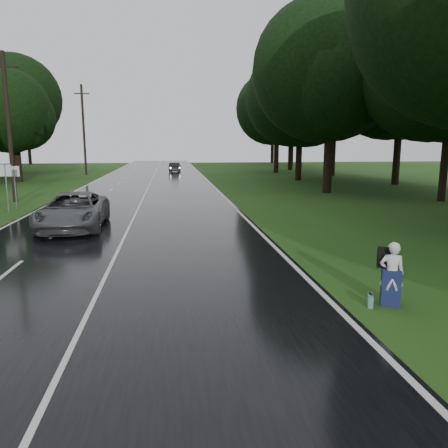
# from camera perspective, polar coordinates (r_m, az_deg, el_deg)

# --- Properties ---
(ground) EXTENTS (160.00, 160.00, 0.00)m
(ground) POSITION_cam_1_polar(r_m,az_deg,el_deg) (12.17, -16.07, -8.45)
(ground) COLOR #254C16
(ground) RESTS_ON ground
(road) EXTENTS (12.00, 140.00, 0.04)m
(road) POSITION_cam_1_polar(r_m,az_deg,el_deg) (31.67, -10.57, 3.35)
(road) COLOR black
(road) RESTS_ON ground
(lane_center) EXTENTS (0.12, 140.00, 0.01)m
(lane_center) POSITION_cam_1_polar(r_m,az_deg,el_deg) (31.67, -10.58, 3.40)
(lane_center) COLOR silver
(lane_center) RESTS_ON road
(grey_car) EXTENTS (2.87, 5.96, 1.64)m
(grey_car) POSITION_cam_1_polar(r_m,az_deg,el_deg) (20.96, -19.19, 1.66)
(grey_car) COLOR #505255
(grey_car) RESTS_ON road
(far_car) EXTENTS (1.73, 3.91, 1.25)m
(far_car) POSITION_cam_1_polar(r_m,az_deg,el_deg) (61.27, -6.47, 7.45)
(far_car) COLOR black
(far_car) RESTS_ON road
(hitchhiker) EXTENTS (0.67, 0.65, 1.58)m
(hitchhiker) POSITION_cam_1_polar(r_m,az_deg,el_deg) (11.26, 21.10, -6.39)
(hitchhiker) COLOR silver
(hitchhiker) RESTS_ON ground
(suitcase) EXTENTS (0.25, 0.41, 0.28)m
(suitcase) POSITION_cam_1_polar(r_m,az_deg,el_deg) (11.21, 18.67, -9.49)
(suitcase) COLOR teal
(suitcase) RESTS_ON ground
(utility_pole_mid) EXTENTS (1.80, 0.28, 9.71)m
(utility_pole_mid) POSITION_cam_1_polar(r_m,az_deg,el_deg) (32.61, -25.74, 2.66)
(utility_pole_mid) COLOR black
(utility_pole_mid) RESTS_ON ground
(utility_pole_far) EXTENTS (1.80, 0.28, 10.97)m
(utility_pole_far) POSITION_cam_1_polar(r_m,az_deg,el_deg) (57.47, -17.65, 6.16)
(utility_pole_far) COLOR black
(utility_pole_far) RESTS_ON ground
(road_sign_a) EXTENTS (0.65, 0.10, 2.73)m
(road_sign_a) POSITION_cam_1_polar(r_m,az_deg,el_deg) (27.53, -26.42, 1.33)
(road_sign_a) COLOR white
(road_sign_a) RESTS_ON ground
(road_sign_b) EXTENTS (0.62, 0.10, 2.58)m
(road_sign_b) POSITION_cam_1_polar(r_m,az_deg,el_deg) (28.79, -25.55, 1.76)
(road_sign_b) COLOR white
(road_sign_b) RESTS_ON ground
(tree_left_e) EXTENTS (7.62, 7.62, 11.90)m
(tree_left_e) POSITION_cam_1_polar(r_m,az_deg,el_deg) (49.68, -25.28, 5.05)
(tree_left_e) COLOR black
(tree_left_e) RESTS_ON ground
(tree_left_f) EXTENTS (10.28, 10.28, 16.06)m
(tree_left_f) POSITION_cam_1_polar(r_m,az_deg,el_deg) (62.75, -25.67, 5.95)
(tree_left_f) COLOR black
(tree_left_f) RESTS_ON ground
(tree_right_d) EXTENTS (10.27, 10.27, 16.05)m
(tree_right_d) POSITION_cam_1_polar(r_m,az_deg,el_deg) (35.83, 13.34, 4.03)
(tree_right_d) COLOR black
(tree_right_d) RESTS_ON ground
(tree_right_e) EXTENTS (9.15, 9.15, 14.30)m
(tree_right_e) POSITION_cam_1_polar(r_m,az_deg,el_deg) (47.50, 9.71, 5.69)
(tree_right_e) COLOR black
(tree_right_e) RESTS_ON ground
(tree_right_f) EXTENTS (9.35, 9.35, 14.61)m
(tree_right_f) POSITION_cam_1_polar(r_m,az_deg,el_deg) (59.50, 6.84, 6.71)
(tree_right_f) COLOR black
(tree_right_f) RESTS_ON ground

